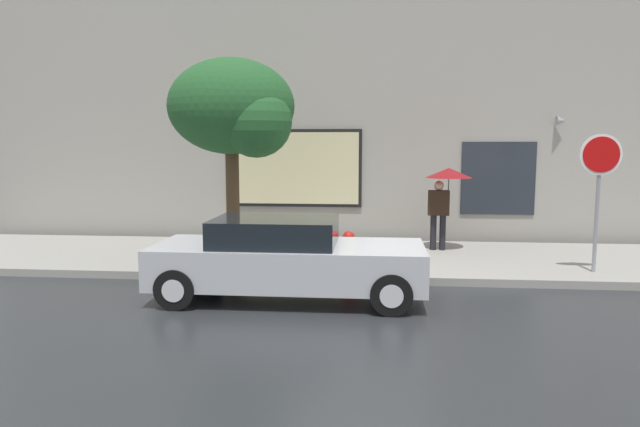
# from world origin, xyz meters

# --- Properties ---
(ground_plane) EXTENTS (60.00, 60.00, 0.00)m
(ground_plane) POSITION_xyz_m (0.00, 0.00, 0.00)
(ground_plane) COLOR #282B2D
(sidewalk) EXTENTS (20.00, 4.00, 0.15)m
(sidewalk) POSITION_xyz_m (0.00, 3.00, 0.07)
(sidewalk) COLOR gray
(sidewalk) RESTS_ON ground
(building_facade) EXTENTS (20.00, 0.67, 7.00)m
(building_facade) POSITION_xyz_m (-0.01, 5.50, 3.48)
(building_facade) COLOR #9E998E
(building_facade) RESTS_ON ground
(parked_car) EXTENTS (4.42, 1.81, 1.35)m
(parked_car) POSITION_xyz_m (-1.20, -0.06, 0.67)
(parked_car) COLOR #B7BABF
(parked_car) RESTS_ON ground
(fire_hydrant) EXTENTS (0.30, 0.44, 0.76)m
(fire_hydrant) POSITION_xyz_m (-0.24, 1.51, 0.52)
(fire_hydrant) COLOR red
(fire_hydrant) RESTS_ON sidewalk
(pedestrian_with_umbrella) EXTENTS (1.04, 1.04, 1.86)m
(pedestrian_with_umbrella) POSITION_xyz_m (1.83, 3.81, 1.65)
(pedestrian_with_umbrella) COLOR black
(pedestrian_with_umbrella) RESTS_ON sidewalk
(street_tree) EXTENTS (2.50, 2.13, 4.07)m
(street_tree) POSITION_xyz_m (-2.47, 1.88, 3.19)
(street_tree) COLOR #4C3823
(street_tree) RESTS_ON sidewalk
(stop_sign) EXTENTS (0.76, 0.10, 2.59)m
(stop_sign) POSITION_xyz_m (4.37, 1.77, 1.98)
(stop_sign) COLOR gray
(stop_sign) RESTS_ON sidewalk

